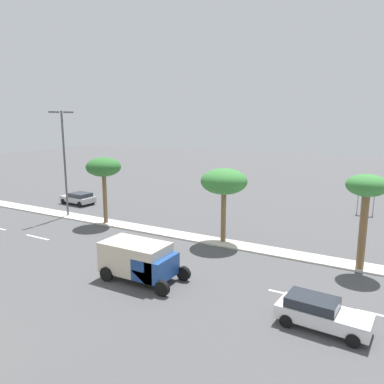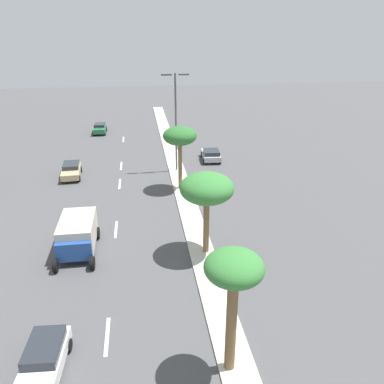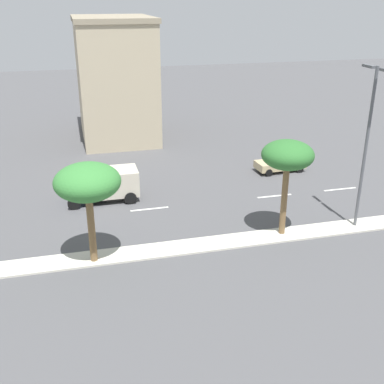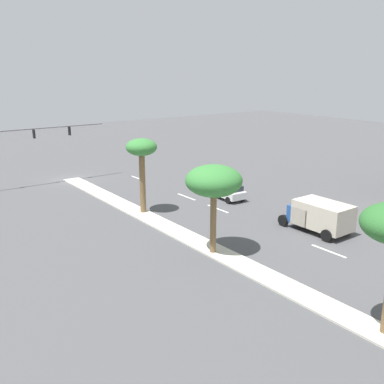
{
  "view_description": "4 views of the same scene",
  "coord_description": "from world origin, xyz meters",
  "px_view_note": "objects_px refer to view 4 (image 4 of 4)",
  "views": [
    {
      "loc": [
        -26.53,
        13.37,
        10.0
      ],
      "look_at": [
        0.14,
        28.4,
        3.92
      ],
      "focal_mm": 35.35,
      "sensor_mm": 36.0,
      "label": 1
    },
    {
      "loc": [
        -4.04,
        1.99,
        15.04
      ],
      "look_at": [
        -0.32,
        28.45,
        3.56
      ],
      "focal_mm": 36.23,
      "sensor_mm": 36.0,
      "label": 2
    },
    {
      "loc": [
        25.35,
        25.08,
        14.52
      ],
      "look_at": [
        -3.59,
        32.48,
        2.17
      ],
      "focal_mm": 44.82,
      "sensor_mm": 36.0,
      "label": 3
    },
    {
      "loc": [
        17.82,
        46.98,
        11.91
      ],
      "look_at": [
        0.49,
        23.5,
        3.85
      ],
      "focal_mm": 41.58,
      "sensor_mm": 36.0,
      "label": 4
    }
  ],
  "objects_px": {
    "palm_tree_trailing": "(142,151)",
    "palm_tree_near": "(214,182)",
    "box_truck": "(319,215)",
    "sedan_white_near": "(227,191)"
  },
  "relations": [
    {
      "from": "box_truck",
      "to": "palm_tree_trailing",
      "type": "bearing_deg",
      "value": -54.44
    },
    {
      "from": "palm_tree_near",
      "to": "sedan_white_near",
      "type": "bearing_deg",
      "value": -134.62
    },
    {
      "from": "palm_tree_trailing",
      "to": "box_truck",
      "type": "relative_size",
      "value": 1.19
    },
    {
      "from": "palm_tree_near",
      "to": "sedan_white_near",
      "type": "distance_m",
      "value": 13.87
    },
    {
      "from": "palm_tree_trailing",
      "to": "sedan_white_near",
      "type": "distance_m",
      "value": 9.8
    },
    {
      "from": "palm_tree_near",
      "to": "palm_tree_trailing",
      "type": "bearing_deg",
      "value": -93.72
    },
    {
      "from": "palm_tree_trailing",
      "to": "palm_tree_near",
      "type": "xyz_separation_m",
      "value": [
        0.67,
        10.31,
        -0.41
      ]
    },
    {
      "from": "palm_tree_trailing",
      "to": "palm_tree_near",
      "type": "relative_size",
      "value": 1.07
    },
    {
      "from": "palm_tree_near",
      "to": "box_truck",
      "type": "relative_size",
      "value": 1.12
    },
    {
      "from": "palm_tree_trailing",
      "to": "box_truck",
      "type": "height_order",
      "value": "palm_tree_trailing"
    }
  ]
}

